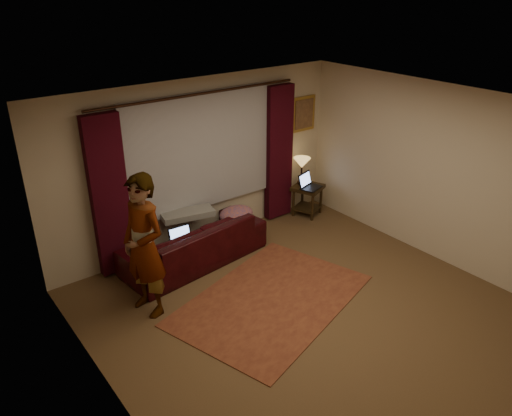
{
  "coord_description": "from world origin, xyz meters",
  "views": [
    {
      "loc": [
        -3.69,
        -3.74,
        3.91
      ],
      "look_at": [
        0.1,
        1.2,
        1.0
      ],
      "focal_mm": 35.0,
      "sensor_mm": 36.0,
      "label": 1
    }
  ],
  "objects_px": {
    "tiffany_lamp": "(302,171)",
    "sofa": "(194,235)",
    "person": "(144,246)",
    "end_table": "(307,200)",
    "laptop_table": "(311,181)",
    "laptop_sofa": "(183,238)"
  },
  "relations": [
    {
      "from": "laptop_table",
      "to": "person",
      "type": "bearing_deg",
      "value": 174.58
    },
    {
      "from": "end_table",
      "to": "person",
      "type": "bearing_deg",
      "value": -166.37
    },
    {
      "from": "person",
      "to": "tiffany_lamp",
      "type": "bearing_deg",
      "value": 93.75
    },
    {
      "from": "sofa",
      "to": "end_table",
      "type": "relative_size",
      "value": 3.99
    },
    {
      "from": "laptop_sofa",
      "to": "person",
      "type": "bearing_deg",
      "value": -145.09
    },
    {
      "from": "sofa",
      "to": "person",
      "type": "distance_m",
      "value": 1.36
    },
    {
      "from": "laptop_sofa",
      "to": "end_table",
      "type": "xyz_separation_m",
      "value": [
        2.72,
        0.36,
        -0.29
      ]
    },
    {
      "from": "sofa",
      "to": "laptop_sofa",
      "type": "relative_size",
      "value": 5.96
    },
    {
      "from": "laptop_sofa",
      "to": "end_table",
      "type": "distance_m",
      "value": 2.76
    },
    {
      "from": "sofa",
      "to": "end_table",
      "type": "bearing_deg",
      "value": 177.49
    },
    {
      "from": "end_table",
      "to": "person",
      "type": "height_order",
      "value": "person"
    },
    {
      "from": "tiffany_lamp",
      "to": "sofa",
      "type": "bearing_deg",
      "value": -172.03
    },
    {
      "from": "laptop_sofa",
      "to": "tiffany_lamp",
      "type": "relative_size",
      "value": 0.77
    },
    {
      "from": "end_table",
      "to": "person",
      "type": "relative_size",
      "value": 0.3
    },
    {
      "from": "sofa",
      "to": "tiffany_lamp",
      "type": "xyz_separation_m",
      "value": [
        2.43,
        0.34,
        0.35
      ]
    },
    {
      "from": "end_table",
      "to": "person",
      "type": "xyz_separation_m",
      "value": [
        -3.52,
        -0.85,
        0.65
      ]
    },
    {
      "from": "tiffany_lamp",
      "to": "laptop_table",
      "type": "height_order",
      "value": "tiffany_lamp"
    },
    {
      "from": "tiffany_lamp",
      "to": "person",
      "type": "distance_m",
      "value": 3.65
    },
    {
      "from": "end_table",
      "to": "laptop_table",
      "type": "height_order",
      "value": "laptop_table"
    },
    {
      "from": "tiffany_lamp",
      "to": "person",
      "type": "bearing_deg",
      "value": -163.89
    },
    {
      "from": "person",
      "to": "sofa",
      "type": "bearing_deg",
      "value": 109.6
    },
    {
      "from": "laptop_sofa",
      "to": "laptop_table",
      "type": "distance_m",
      "value": 2.7
    }
  ]
}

